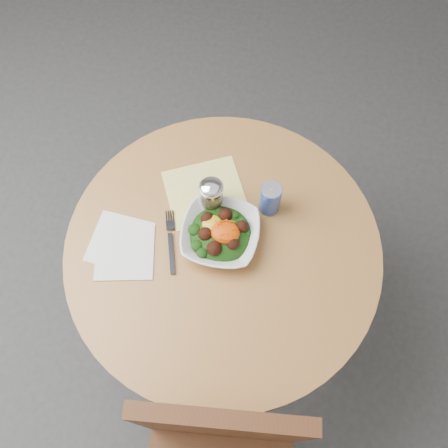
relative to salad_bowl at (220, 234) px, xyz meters
The scene contains 8 objects.
ground 0.78m from the salad_bowl, 65.03° to the right, with size 6.00×6.00×0.00m, color #2F2F31.
table 0.23m from the salad_bowl, 65.03° to the right, with size 0.90×0.90×0.75m.
cloth_napkin 0.16m from the salad_bowl, 117.23° to the left, with size 0.22×0.20×0.00m, color #DBBE0B.
paper_napkins 0.28m from the salad_bowl, 164.21° to the right, with size 0.21×0.21×0.00m.
salad_bowl is the anchor object (origin of this frame).
fork 0.14m from the salad_bowl, 167.57° to the right, with size 0.07×0.19×0.00m.
spice_shaker 0.11m from the salad_bowl, 113.29° to the left, with size 0.07×0.07×0.13m.
beverage_can 0.17m from the salad_bowl, 44.29° to the left, with size 0.06×0.06×0.12m.
Camera 1 is at (0.09, -0.52, 2.06)m, focal length 40.00 mm.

